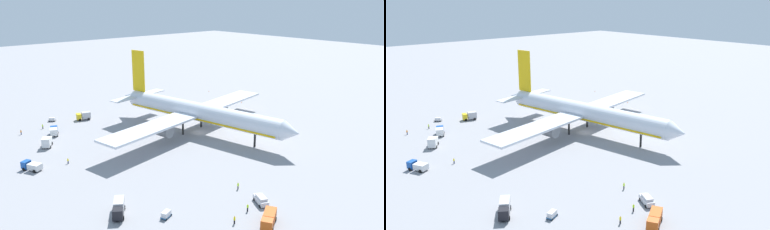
# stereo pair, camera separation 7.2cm
# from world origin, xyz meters

# --- Properties ---
(ground_plane) EXTENTS (600.00, 600.00, 0.00)m
(ground_plane) POSITION_xyz_m (0.00, 0.00, 0.00)
(ground_plane) COLOR gray
(airliner) EXTENTS (72.90, 77.23, 25.82)m
(airliner) POSITION_xyz_m (-1.43, -0.21, 7.16)
(airliner) COLOR silver
(airliner) RESTS_ON ground
(service_truck_0) EXTENTS (6.00, 4.58, 2.39)m
(service_truck_0) POSITION_xyz_m (-7.03, -54.57, 1.28)
(service_truck_0) COLOR #194CA5
(service_truck_0) RESTS_ON ground
(service_truck_1) EXTENTS (5.41, 7.18, 2.79)m
(service_truck_1) POSITION_xyz_m (51.78, -27.86, 1.52)
(service_truck_1) COLOR #BF4C14
(service_truck_1) RESTS_ON ground
(service_truck_2) EXTENTS (5.52, 4.60, 3.23)m
(service_truck_2) POSITION_xyz_m (-21.13, -44.80, 1.71)
(service_truck_2) COLOR white
(service_truck_2) RESTS_ON ground
(service_truck_3) EXTENTS (6.74, 5.61, 2.93)m
(service_truck_3) POSITION_xyz_m (27.91, -48.61, 1.62)
(service_truck_3) COLOR black
(service_truck_3) RESTS_ON ground
(service_truck_4) EXTENTS (3.78, 5.57, 2.94)m
(service_truck_4) POSITION_xyz_m (-39.72, -23.20, 1.60)
(service_truck_4) COLOR yellow
(service_truck_4) RESTS_ON ground
(service_truck_5) EXTENTS (5.64, 4.15, 2.65)m
(service_truck_5) POSITION_xyz_m (-30.24, -38.80, 1.50)
(service_truck_5) COLOR #194CA5
(service_truck_5) RESTS_ON ground
(service_van) EXTENTS (5.10, 3.76, 1.97)m
(service_van) POSITION_xyz_m (45.10, -22.13, 1.03)
(service_van) COLOR silver
(service_van) RESTS_ON ground
(baggage_cart_0) EXTENTS (2.30, 3.30, 1.43)m
(baggage_cart_0) POSITION_xyz_m (35.58, -41.73, 0.78)
(baggage_cart_0) COLOR #26598C
(baggage_cart_0) RESTS_ON ground
(baggage_cart_1) EXTENTS (2.69, 2.85, 1.43)m
(baggage_cart_1) POSITION_xyz_m (-45.72, -33.15, 0.78)
(baggage_cart_1) COLOR #595B60
(baggage_cart_1) RESTS_ON ground
(ground_worker_0) EXTENTS (0.56, 0.56, 1.73)m
(ground_worker_0) POSITION_xyz_m (36.97, -20.82, 0.88)
(ground_worker_0) COLOR #3F3F47
(ground_worker_0) RESTS_ON ground
(ground_worker_1) EXTENTS (0.55, 0.55, 1.77)m
(ground_worker_1) POSITION_xyz_m (46.74, -32.61, 0.90)
(ground_worker_1) COLOR black
(ground_worker_1) RESTS_ON ground
(ground_worker_2) EXTENTS (0.50, 0.50, 1.67)m
(ground_worker_2) POSITION_xyz_m (-39.39, -39.14, 0.85)
(ground_worker_2) COLOR black
(ground_worker_2) RESTS_ON ground
(ground_worker_3) EXTENTS (0.56, 0.56, 1.60)m
(ground_worker_3) POSITION_xyz_m (-4.75, -45.35, 0.81)
(ground_worker_3) COLOR navy
(ground_worker_3) RESTS_ON ground
(ground_worker_4) EXTENTS (0.41, 0.41, 1.65)m
(ground_worker_4) POSITION_xyz_m (-38.12, -47.02, 0.84)
(ground_worker_4) COLOR navy
(ground_worker_4) RESTS_ON ground
(ground_worker_5) EXTENTS (0.56, 0.56, 1.75)m
(ground_worker_5) POSITION_xyz_m (45.27, -26.84, 0.89)
(ground_worker_5) COLOR black
(ground_worker_5) RESTS_ON ground
(traffic_cone_0) EXTENTS (0.36, 0.36, 0.55)m
(traffic_cone_0) POSITION_xyz_m (-41.70, 44.14, 0.28)
(traffic_cone_0) COLOR orange
(traffic_cone_0) RESTS_ON ground
(traffic_cone_1) EXTENTS (0.36, 0.36, 0.55)m
(traffic_cone_1) POSITION_xyz_m (-16.88, 40.40, 0.28)
(traffic_cone_1) COLOR orange
(traffic_cone_1) RESTS_ON ground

